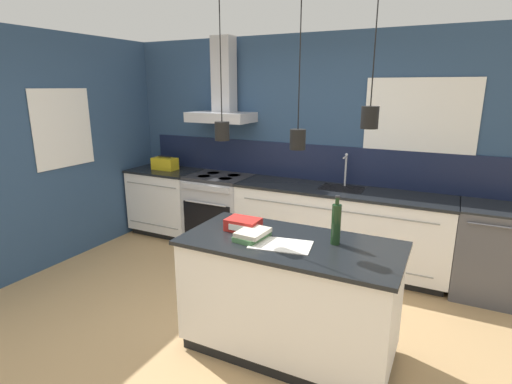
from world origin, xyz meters
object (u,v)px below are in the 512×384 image
Objects in this scene: bottle_on_island at (336,224)px; book_stack at (252,234)px; dishwasher at (487,251)px; red_supply_box at (243,224)px; yellow_toolbox at (165,164)px; oven_range at (220,210)px.

book_stack is (-0.58, -0.18, -0.12)m from bottle_on_island.
bottle_on_island is at bearing 17.36° from book_stack.
dishwasher is at bearing 46.28° from book_stack.
dishwasher is 2.49m from red_supply_box.
red_supply_box is 2.64m from yellow_toolbox.
red_supply_box is at bearing -176.36° from bottle_on_island.
book_stack reaches higher than oven_range.
oven_range is 2.68× the size of yellow_toolbox.
oven_range is 2.08m from red_supply_box.
oven_range is 2.53× the size of bottle_on_island.
book_stack is 0.88× the size of yellow_toolbox.
yellow_toolbox reaches higher than book_stack.
dishwasher is at bearing -0.00° from yellow_toolbox.
yellow_toolbox is (-2.08, 1.62, 0.03)m from red_supply_box.
red_supply_box is (-0.15, 0.13, 0.01)m from book_stack.
book_stack is 1.16× the size of red_supply_box.
bottle_on_island is 0.62m from book_stack.
dishwasher is at bearing 41.53° from red_supply_box.
oven_range is at bearing -0.29° from yellow_toolbox.
oven_range is 1.00× the size of dishwasher.
oven_range is at bearing 128.17° from book_stack.
dishwasher is at bearing 0.08° from oven_range.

